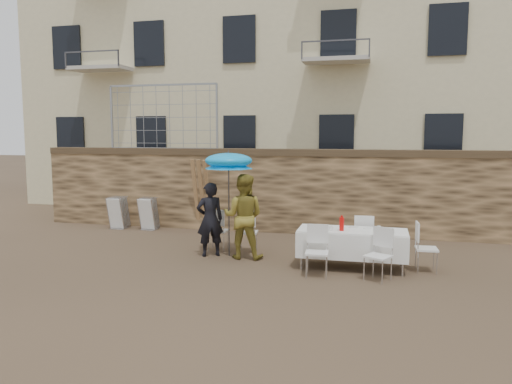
% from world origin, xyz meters
% --- Properties ---
extents(ground, '(80.00, 80.00, 0.00)m').
position_xyz_m(ground, '(0.00, 0.00, 0.00)').
color(ground, brown).
rests_on(ground, ground).
extents(stone_wall, '(13.00, 0.50, 2.20)m').
position_xyz_m(stone_wall, '(0.00, 5.00, 1.10)').
color(stone_wall, brown).
rests_on(stone_wall, ground).
extents(apartment_building, '(20.00, 8.00, 15.00)m').
position_xyz_m(apartment_building, '(0.00, 12.00, 7.50)').
color(apartment_building, beige).
rests_on(apartment_building, ground).
extents(chain_link_fence, '(3.20, 0.06, 1.80)m').
position_xyz_m(chain_link_fence, '(-3.00, 5.00, 3.10)').
color(chain_link_fence, gray).
rests_on(chain_link_fence, stone_wall).
extents(man_suit, '(0.70, 0.63, 1.61)m').
position_xyz_m(man_suit, '(-0.56, 1.95, 0.80)').
color(man_suit, black).
rests_on(man_suit, ground).
extents(woman_dress, '(0.91, 0.72, 1.80)m').
position_xyz_m(woman_dress, '(0.19, 1.95, 0.90)').
color(woman_dress, gold).
rests_on(woman_dress, ground).
extents(umbrella, '(1.06, 1.06, 2.13)m').
position_xyz_m(umbrella, '(-0.16, 2.05, 2.01)').
color(umbrella, '#3F3F44').
rests_on(umbrella, ground).
extents(couple_chair_left, '(0.50, 0.50, 0.96)m').
position_xyz_m(couple_chair_left, '(-0.56, 2.50, 0.48)').
color(couple_chair_left, white).
rests_on(couple_chair_left, ground).
extents(couple_chair_right, '(0.54, 0.54, 0.96)m').
position_xyz_m(couple_chair_right, '(0.14, 2.50, 0.48)').
color(couple_chair_right, white).
rests_on(couple_chair_right, ground).
extents(banquet_table, '(2.10, 0.85, 0.78)m').
position_xyz_m(banquet_table, '(2.48, 1.67, 0.73)').
color(banquet_table, white).
rests_on(banquet_table, ground).
extents(soda_bottle, '(0.09, 0.09, 0.26)m').
position_xyz_m(soda_bottle, '(2.28, 1.52, 0.91)').
color(soda_bottle, red).
rests_on(soda_bottle, banquet_table).
extents(table_chair_front_left, '(0.51, 0.51, 0.96)m').
position_xyz_m(table_chair_front_left, '(1.88, 0.92, 0.48)').
color(table_chair_front_left, white).
rests_on(table_chair_front_left, ground).
extents(table_chair_front_right, '(0.65, 0.65, 0.96)m').
position_xyz_m(table_chair_front_right, '(2.98, 0.92, 0.48)').
color(table_chair_front_right, white).
rests_on(table_chair_front_right, ground).
extents(table_chair_back, '(0.49, 0.49, 0.96)m').
position_xyz_m(table_chair_back, '(2.68, 2.47, 0.48)').
color(table_chair_back, white).
rests_on(table_chair_back, ground).
extents(table_chair_side, '(0.51, 0.51, 0.96)m').
position_xyz_m(table_chair_side, '(3.88, 1.77, 0.48)').
color(table_chair_side, white).
rests_on(table_chair_side, ground).
extents(chair_stack_left, '(0.46, 0.55, 0.92)m').
position_xyz_m(chair_stack_left, '(-4.09, 4.51, 0.46)').
color(chair_stack_left, white).
rests_on(chair_stack_left, ground).
extents(chair_stack_right, '(0.46, 0.47, 0.92)m').
position_xyz_m(chair_stack_right, '(-3.19, 4.51, 0.46)').
color(chair_stack_right, white).
rests_on(chair_stack_right, ground).
extents(wood_planks, '(0.70, 0.20, 2.00)m').
position_xyz_m(wood_planks, '(-1.59, 4.58, 1.00)').
color(wood_planks, '#A37749').
rests_on(wood_planks, ground).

